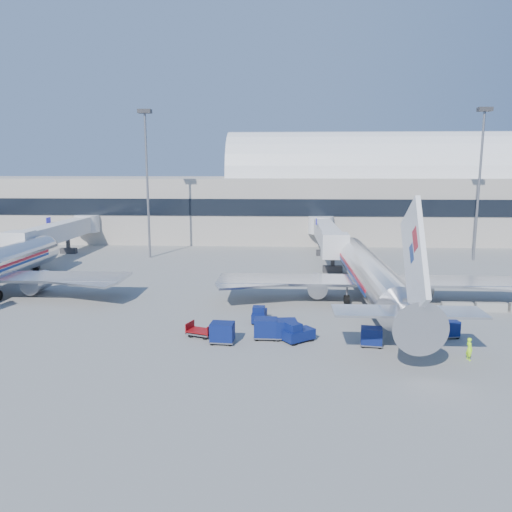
# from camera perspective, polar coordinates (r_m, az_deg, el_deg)

# --- Properties ---
(ground) EXTENTS (260.00, 260.00, 0.00)m
(ground) POSITION_cam_1_polar(r_m,az_deg,el_deg) (48.48, 2.07, -6.67)
(ground) COLOR gray
(ground) RESTS_ON ground
(terminal) EXTENTS (170.00, 28.15, 21.00)m
(terminal) POSITION_cam_1_polar(r_m,az_deg,el_deg) (103.57, -5.03, 6.46)
(terminal) COLOR #B2AA9E
(terminal) RESTS_ON ground
(airliner_main) EXTENTS (32.00, 37.26, 12.07)m
(airliner_main) POSITION_cam_1_polar(r_m,az_deg,el_deg) (52.95, 13.06, -2.22)
(airliner_main) COLOR silver
(airliner_main) RESTS_ON ground
(jetbridge_near) EXTENTS (4.40, 27.50, 6.25)m
(jetbridge_near) POSITION_cam_1_polar(r_m,az_deg,el_deg) (78.20, 8.01, 2.60)
(jetbridge_near) COLOR silver
(jetbridge_near) RESTS_ON ground
(jetbridge_mid) EXTENTS (4.40, 27.50, 6.25)m
(jetbridge_mid) POSITION_cam_1_polar(r_m,az_deg,el_deg) (85.39, -21.35, 2.63)
(jetbridge_mid) COLOR silver
(jetbridge_mid) RESTS_ON ground
(mast_west) EXTENTS (2.00, 1.20, 22.60)m
(mast_west) POSITION_cam_1_polar(r_m,az_deg,el_deg) (79.16, -12.40, 10.44)
(mast_west) COLOR slate
(mast_west) RESTS_ON ground
(mast_east) EXTENTS (2.00, 1.20, 22.60)m
(mast_east) POSITION_cam_1_polar(r_m,az_deg,el_deg) (81.89, 24.31, 9.77)
(mast_east) COLOR slate
(mast_east) RESTS_ON ground
(barrier_near) EXTENTS (3.00, 0.55, 0.90)m
(barrier_near) POSITION_cam_1_polar(r_m,az_deg,el_deg) (53.20, 21.97, -5.39)
(barrier_near) COLOR #9E9E96
(barrier_near) RESTS_ON ground
(barrier_mid) EXTENTS (3.00, 0.55, 0.90)m
(barrier_mid) POSITION_cam_1_polar(r_m,az_deg,el_deg) (54.36, 25.27, -5.30)
(barrier_mid) COLOR #9E9E96
(barrier_mid) RESTS_ON ground
(tug_lead) EXTENTS (2.79, 2.53, 1.65)m
(tug_lead) POSITION_cam_1_polar(r_m,az_deg,el_deg) (41.00, 4.80, -8.75)
(tug_lead) COLOR #0A1651
(tug_lead) RESTS_ON ground
(tug_right) EXTENTS (2.34, 2.53, 1.51)m
(tug_right) POSITION_cam_1_polar(r_m,az_deg,el_deg) (46.14, 18.63, -7.19)
(tug_right) COLOR #0A1651
(tug_right) RESTS_ON ground
(tug_left) EXTENTS (1.38, 2.54, 1.61)m
(tug_left) POSITION_cam_1_polar(r_m,az_deg,el_deg) (45.83, 0.36, -6.70)
(tug_left) COLOR #0A1651
(tug_left) RESTS_ON ground
(cart_train_a) EXTENTS (2.04, 1.66, 1.65)m
(cart_train_a) POSITION_cam_1_polar(r_m,az_deg,el_deg) (41.52, 3.42, -8.30)
(cart_train_a) COLOR #0A1651
(cart_train_a) RESTS_ON ground
(cart_train_b) EXTENTS (1.98, 1.53, 1.73)m
(cart_train_b) POSITION_cam_1_polar(r_m,az_deg,el_deg) (41.50, 1.12, -8.23)
(cart_train_b) COLOR #0A1651
(cart_train_b) RESTS_ON ground
(cart_train_c) EXTENTS (2.06, 1.64, 1.72)m
(cart_train_c) POSITION_cam_1_polar(r_m,az_deg,el_deg) (40.57, -3.86, -8.70)
(cart_train_c) COLOR #0A1651
(cart_train_c) RESTS_ON ground
(cart_solo_near) EXTENTS (1.88, 1.53, 1.52)m
(cart_solo_near) POSITION_cam_1_polar(r_m,az_deg,el_deg) (40.92, 13.05, -8.94)
(cart_solo_near) COLOR #0A1651
(cart_solo_near) RESTS_ON ground
(cart_solo_far) EXTENTS (1.89, 1.58, 1.47)m
(cart_solo_far) POSITION_cam_1_polar(r_m,az_deg,el_deg) (44.82, 21.09, -7.72)
(cart_solo_far) COLOR #0A1651
(cart_solo_far) RESTS_ON ground
(cart_open_red) EXTENTS (2.50, 2.12, 0.57)m
(cart_open_red) POSITION_cam_1_polar(r_m,az_deg,el_deg) (42.41, -6.31, -8.62)
(cart_open_red) COLOR slate
(cart_open_red) RESTS_ON ground
(ramp_worker) EXTENTS (0.53, 0.69, 1.70)m
(ramp_worker) POSITION_cam_1_polar(r_m,az_deg,el_deg) (40.34, 23.19, -9.73)
(ramp_worker) COLOR #A3FF1A
(ramp_worker) RESTS_ON ground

